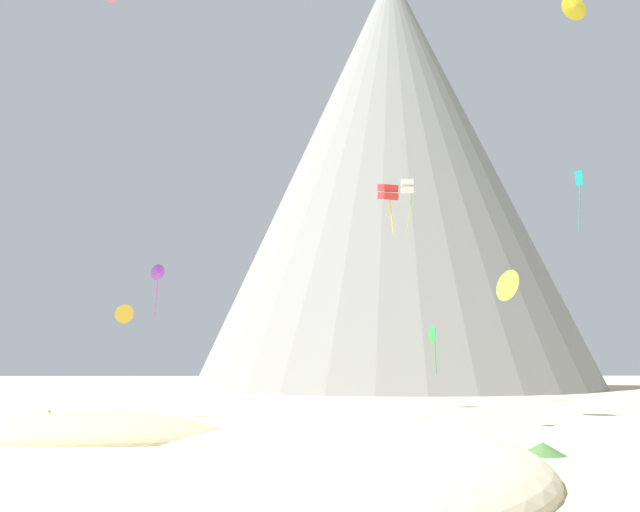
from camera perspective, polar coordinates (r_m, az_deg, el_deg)
ground_plane at (r=26.40m, az=7.62°, el=-16.15°), size 400.00×400.00×0.00m
dune_midground at (r=28.57m, az=1.30°, el=-15.56°), size 19.32×26.94×3.60m
dune_back_low at (r=43.57m, az=-16.45°, el=-12.53°), size 16.09×11.09×2.70m
bush_far_left at (r=49.70m, az=18.12°, el=-11.52°), size 2.57×2.57×0.53m
bush_low_patch at (r=51.19m, az=-19.01°, el=-11.06°), size 2.48×2.48×1.06m
bush_scatter_east at (r=35.61m, az=15.80°, el=-13.27°), size 2.31×2.31×0.55m
rock_massif at (r=123.91m, az=5.20°, el=4.62°), size 86.34×86.34×67.35m
kite_gold_low at (r=58.60m, az=-14.00°, el=-4.06°), size 1.51×1.18×1.40m
kite_teal_mid at (r=69.14m, az=18.23°, el=4.62°), size 0.62×0.52×5.23m
kite_lime_low at (r=60.21m, az=13.50°, el=-2.12°), size 1.89×2.56×2.40m
kite_red_mid at (r=48.71m, az=4.94°, el=4.59°), size 1.26×1.30×3.19m
kite_white_mid at (r=81.80m, az=6.33°, el=5.01°), size 1.42×1.48×5.80m
kite_green_low at (r=61.80m, az=8.20°, el=-6.09°), size 0.51×0.68×3.62m
kite_yellow_high at (r=65.17m, az=17.94°, el=16.75°), size 2.13×0.87×2.09m
kite_violet_low at (r=84.88m, az=-11.61°, el=-1.22°), size 1.77×1.76×5.36m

